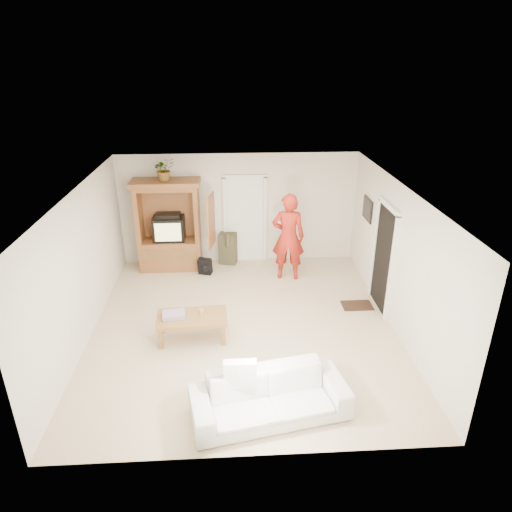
{
  "coord_description": "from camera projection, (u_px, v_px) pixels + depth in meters",
  "views": [
    {
      "loc": [
        -0.2,
        -7.21,
        4.63
      ],
      "look_at": [
        0.27,
        0.6,
        1.15
      ],
      "focal_mm": 32.0,
      "sensor_mm": 36.0,
      "label": 1
    }
  ],
  "objects": [
    {
      "name": "backpack_black",
      "position": [
        205.0,
        267.0,
        10.39
      ],
      "size": [
        0.34,
        0.26,
        0.37
      ],
      "primitive_type": null,
      "rotation": [
        0.0,
        0.0,
        -0.31
      ],
      "color": "black",
      "rests_on": "floor"
    },
    {
      "name": "man",
      "position": [
        288.0,
        237.0,
        9.91
      ],
      "size": [
        0.77,
        0.57,
        1.96
      ],
      "primitive_type": "imported",
      "rotation": [
        0.0,
        0.0,
        3.0
      ],
      "color": "#A42215",
      "rests_on": "floor"
    },
    {
      "name": "backpack_olive",
      "position": [
        228.0,
        248.0,
        10.88
      ],
      "size": [
        0.45,
        0.37,
        0.75
      ],
      "primitive_type": null,
      "rotation": [
        0.0,
        0.0,
        -0.23
      ],
      "color": "#47442B",
      "rests_on": "floor"
    },
    {
      "name": "wall_left",
      "position": [
        82.0,
        267.0,
        7.79
      ],
      "size": [
        0.0,
        6.0,
        6.0
      ],
      "primitive_type": "plane",
      "rotation": [
        1.57,
        0.0,
        1.57
      ],
      "color": "silver",
      "rests_on": "floor"
    },
    {
      "name": "doorway_right",
      "position": [
        384.0,
        259.0,
        8.75
      ],
      "size": [
        0.05,
        0.9,
        2.04
      ],
      "primitive_type": "cube",
      "color": "black",
      "rests_on": "floor"
    },
    {
      "name": "candle",
      "position": [
        201.0,
        312.0,
        7.97
      ],
      "size": [
        0.08,
        0.08,
        0.1
      ],
      "primitive_type": "cylinder",
      "color": "tan",
      "rests_on": "coffee_table"
    },
    {
      "name": "doormat",
      "position": [
        357.0,
        305.0,
        9.14
      ],
      "size": [
        0.6,
        0.4,
        0.02
      ],
      "primitive_type": "cube",
      "color": "#382316",
      "rests_on": "floor"
    },
    {
      "name": "plant",
      "position": [
        164.0,
        169.0,
        9.83
      ],
      "size": [
        0.58,
        0.55,
        0.5
      ],
      "primitive_type": "imported",
      "rotation": [
        0.0,
        0.0,
        0.48
      ],
      "color": "#4C7238",
      "rests_on": "armoire"
    },
    {
      "name": "door_back",
      "position": [
        245.0,
        220.0,
        10.77
      ],
      "size": [
        0.85,
        0.05,
        2.04
      ],
      "primitive_type": "cube",
      "color": "white",
      "rests_on": "floor"
    },
    {
      "name": "sofa",
      "position": [
        270.0,
        397.0,
        6.26
      ],
      "size": [
        2.28,
        1.25,
        0.63
      ],
      "primitive_type": "imported",
      "rotation": [
        0.0,
        0.0,
        0.2
      ],
      "color": "silver",
      "rests_on": "floor"
    },
    {
      "name": "wall_right",
      "position": [
        397.0,
        259.0,
        8.09
      ],
      "size": [
        0.0,
        6.0,
        6.0
      ],
      "primitive_type": "plane",
      "rotation": [
        1.57,
        0.0,
        -1.57
      ],
      "color": "silver",
      "rests_on": "floor"
    },
    {
      "name": "framed_picture",
      "position": [
        368.0,
        209.0,
        9.7
      ],
      "size": [
        0.03,
        0.6,
        0.48
      ],
      "primitive_type": "cube",
      "color": "black",
      "rests_on": "wall_right"
    },
    {
      "name": "floor",
      "position": [
        244.0,
        326.0,
        8.47
      ],
      "size": [
        6.0,
        6.0,
        0.0
      ],
      "primitive_type": "plane",
      "color": "tan",
      "rests_on": "ground"
    },
    {
      "name": "coffee_table",
      "position": [
        192.0,
        319.0,
        7.95
      ],
      "size": [
        1.25,
        0.73,
        0.45
      ],
      "rotation": [
        0.0,
        0.0,
        0.06
      ],
      "color": "olive",
      "rests_on": "floor"
    },
    {
      "name": "wall_front",
      "position": [
        252.0,
        372.0,
        5.21
      ],
      "size": [
        5.5,
        0.0,
        5.5
      ],
      "primitive_type": "plane",
      "rotation": [
        -1.57,
        0.0,
        0.0
      ],
      "color": "silver",
      "rests_on": "floor"
    },
    {
      "name": "wall_back",
      "position": [
        238.0,
        209.0,
        10.68
      ],
      "size": [
        5.5,
        0.0,
        5.5
      ],
      "primitive_type": "plane",
      "rotation": [
        1.57,
        0.0,
        0.0
      ],
      "color": "silver",
      "rests_on": "floor"
    },
    {
      "name": "armoire",
      "position": [
        170.0,
        231.0,
        10.44
      ],
      "size": [
        1.82,
        1.14,
        2.1
      ],
      "color": "brown",
      "rests_on": "floor"
    },
    {
      "name": "towel",
      "position": [
        174.0,
        315.0,
        7.89
      ],
      "size": [
        0.41,
        0.32,
        0.08
      ],
      "primitive_type": "cube",
      "rotation": [
        0.0,
        0.0,
        0.12
      ],
      "color": "#ED4F61",
      "rests_on": "coffee_table"
    },
    {
      "name": "ceiling",
      "position": [
        242.0,
        190.0,
        7.41
      ],
      "size": [
        6.0,
        6.0,
        0.0
      ],
      "primitive_type": "plane",
      "rotation": [
        3.14,
        0.0,
        0.0
      ],
      "color": "white",
      "rests_on": "floor"
    }
  ]
}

